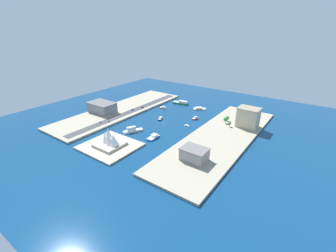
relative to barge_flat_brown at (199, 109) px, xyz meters
name	(u,v)px	position (x,y,z in m)	size (l,w,h in m)	color
ground_plane	(164,123)	(13.70, 81.41, -1.25)	(440.00, 440.00, 0.00)	navy
quay_west	(220,138)	(-74.26, 81.41, 0.05)	(70.00, 240.00, 2.60)	#9E937F
quay_east	(121,110)	(101.65, 81.41, 0.05)	(70.00, 240.00, 2.60)	#9E937F
peninsula_point	(110,146)	(21.55, 175.79, -0.25)	(61.44, 55.76, 2.00)	#A89E89
road_strip	(130,112)	(80.59, 81.41, 1.43)	(12.74, 228.00, 0.15)	#38383D
barge_flat_brown	(199,109)	(0.00, 0.00, 0.00)	(22.80, 20.51, 3.32)	brown
patrol_launch_navy	(160,119)	(25.00, 74.96, 0.22)	(7.85, 11.64, 4.13)	#1E284C
sailboat_small_white	(187,126)	(-20.10, 72.58, -0.33)	(8.05, 3.29, 11.73)	white
water_taxi_orange	(163,108)	(51.84, 32.18, 0.14)	(12.53, 5.62, 3.88)	orange
ferry_white_commuter	(133,130)	(28.52, 130.77, 1.38)	(18.03, 26.51, 7.72)	silver
catamaran_blue	(153,137)	(-5.56, 129.00, 0.44)	(8.45, 19.07, 4.65)	blue
tugboat_red	(195,118)	(-16.90, 43.75, 0.37)	(7.45, 11.06, 4.22)	red
ferry_green_doubledeck	(181,103)	(39.96, -5.93, 1.14)	(30.54, 11.85, 6.17)	#2D8C4C
carpark_squat_concrete	(194,154)	(-73.71, 146.57, 7.97)	(26.71, 19.94, 13.17)	gray
office_block_beige	(248,117)	(-90.29, 30.40, 14.75)	(28.18, 21.31, 26.73)	#C6B793
warehouse_low_gray	(102,107)	(116.56, 107.49, 9.13)	(43.39, 28.15, 15.49)	gray
van_white	(109,121)	(77.03, 129.44, 2.34)	(2.07, 4.49, 1.72)	black
hatchback_blue	(132,109)	(83.66, 73.58, 2.22)	(1.94, 5.18, 1.42)	black
suv_black	(142,107)	(77.03, 56.39, 2.29)	(2.13, 4.45, 1.62)	black
sedan_silver	(100,122)	(83.84, 139.30, 2.27)	(1.84, 4.39, 1.56)	black
traffic_light_waterfront	(149,104)	(72.90, 43.86, 5.70)	(0.36, 0.36, 6.50)	black
opera_landmark	(110,140)	(20.93, 175.79, 8.25)	(29.94, 29.57, 22.21)	#BCAD93
park_tree_cluster	(227,119)	(-62.82, 34.87, 6.78)	(15.20, 22.11, 9.05)	brown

